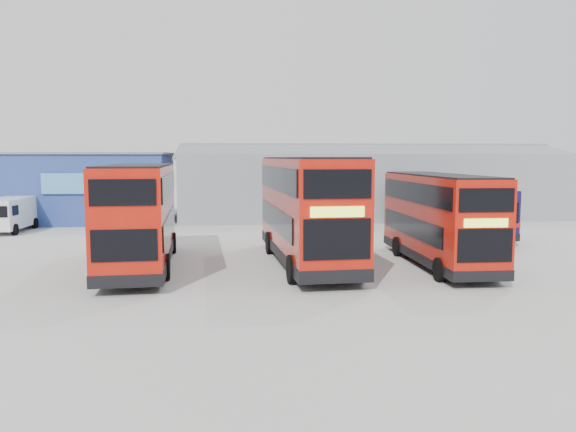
{
  "coord_description": "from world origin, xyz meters",
  "views": [
    {
      "loc": [
        -3.2,
        -25.37,
        4.76
      ],
      "look_at": [
        -0.66,
        -0.08,
        2.1
      ],
      "focal_mm": 35.0,
      "sensor_mm": 36.0,
      "label": 1
    }
  ],
  "objects": [
    {
      "name": "office_block",
      "position": [
        -14.0,
        17.99,
        2.58
      ],
      "size": [
        12.3,
        8.32,
        5.12
      ],
      "color": "navy",
      "rests_on": "ground"
    },
    {
      "name": "panel_van",
      "position": [
        -17.41,
        11.95,
        1.21
      ],
      "size": [
        2.21,
        5.01,
        2.17
      ],
      "rotation": [
        0.0,
        0.0,
        -0.02
      ],
      "color": "silver",
      "rests_on": "ground"
    },
    {
      "name": "double_decker_left",
      "position": [
        -7.15,
        -0.92,
        2.22
      ],
      "size": [
        3.19,
        10.68,
        4.46
      ],
      "rotation": [
        0.0,
        0.0,
        3.2
      ],
      "color": "#B4160A",
      "rests_on": "ground"
    },
    {
      "name": "double_decker_right",
      "position": [
        5.84,
        -1.6,
        2.01
      ],
      "size": [
        2.5,
        9.57,
        4.03
      ],
      "rotation": [
        0.0,
        0.0,
        -0.01
      ],
      "color": "#B4160A",
      "rests_on": "ground"
    },
    {
      "name": "double_decker_centre",
      "position": [
        0.1,
        -0.71,
        2.38
      ],
      "size": [
        3.41,
        11.43,
        4.77
      ],
      "rotation": [
        0.0,
        0.0,
        0.06
      ],
      "color": "#B4160A",
      "rests_on": "ground"
    },
    {
      "name": "single_decker_blue",
      "position": [
        9.83,
        7.93,
        1.49
      ],
      "size": [
        4.35,
        11.28,
        2.99
      ],
      "rotation": [
        0.0,
        0.0,
        3.31
      ],
      "color": "#0E0C35",
      "rests_on": "ground"
    },
    {
      "name": "ground_plane",
      "position": [
        0.0,
        0.0,
        0.0
      ],
      "size": [
        120.0,
        120.0,
        0.0
      ],
      "primitive_type": "plane",
      "color": "#A0A09A",
      "rests_on": "ground"
    },
    {
      "name": "maintenance_shed",
      "position": [
        8.0,
        20.0,
        2.6
      ],
      "size": [
        30.5,
        12.0,
        5.89
      ],
      "color": "gray",
      "rests_on": "ground"
    }
  ]
}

